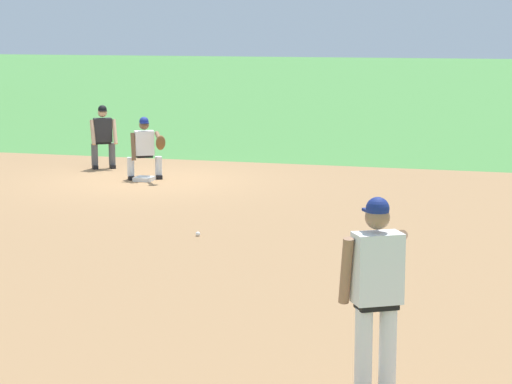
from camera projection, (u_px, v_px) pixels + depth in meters
name	position (u px, v px, depth m)	size (l,w,h in m)	color
ground_plane	(144.00, 181.00, 21.09)	(160.00, 160.00, 0.00)	#47843D
infield_dirt_patch	(211.00, 247.00, 14.81)	(18.00, 18.00, 0.01)	#9E754C
first_base_bag	(144.00, 179.00, 21.08)	(0.38, 0.38, 0.09)	white
baseball	(198.00, 234.00, 15.57)	(0.07, 0.07, 0.07)	white
pitcher	(377.00, 290.00, 8.41)	(0.84, 0.57, 1.86)	black
first_baseman	(146.00, 146.00, 21.14)	(0.82, 1.03, 1.34)	black
umpire	(103.00, 134.00, 22.77)	(0.64, 0.68, 1.46)	black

